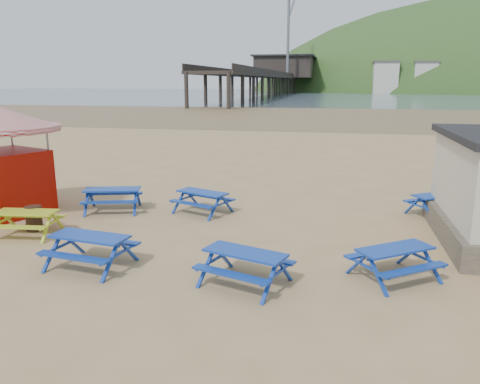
% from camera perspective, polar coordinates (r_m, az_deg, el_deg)
% --- Properties ---
extents(ground, '(400.00, 400.00, 0.00)m').
position_cam_1_polar(ground, '(14.29, -4.14, -5.13)').
color(ground, tan).
rests_on(ground, ground).
extents(wet_sand, '(400.00, 400.00, 0.00)m').
position_cam_1_polar(wet_sand, '(68.29, 8.60, 9.39)').
color(wet_sand, brown).
rests_on(wet_sand, ground).
extents(sea, '(400.00, 400.00, 0.00)m').
position_cam_1_polar(sea, '(183.13, 10.70, 11.69)').
color(sea, '#495C69').
rests_on(sea, ground).
extents(picnic_table_blue_a, '(2.29, 2.03, 0.81)m').
position_cam_1_polar(picnic_table_blue_a, '(17.27, -15.24, -0.92)').
color(picnic_table_blue_a, '#112897').
rests_on(picnic_table_blue_a, ground).
extents(picnic_table_blue_b, '(2.24, 2.05, 0.76)m').
position_cam_1_polar(picnic_table_blue_b, '(16.48, -4.58, -1.24)').
color(picnic_table_blue_b, '#112897').
rests_on(picnic_table_blue_b, ground).
extents(picnic_table_blue_c, '(2.36, 2.25, 0.78)m').
position_cam_1_polar(picnic_table_blue_c, '(17.37, 23.11, -1.51)').
color(picnic_table_blue_c, '#112897').
rests_on(picnic_table_blue_c, ground).
extents(picnic_table_blue_d, '(2.15, 1.83, 0.82)m').
position_cam_1_polar(picnic_table_blue_d, '(12.28, -17.76, -6.87)').
color(picnic_table_blue_d, '#112897').
rests_on(picnic_table_blue_d, ground).
extents(picnic_table_blue_e, '(2.26, 2.03, 0.79)m').
position_cam_1_polar(picnic_table_blue_e, '(10.74, 0.61, -9.23)').
color(picnic_table_blue_e, '#112897').
rests_on(picnic_table_blue_e, ground).
extents(picnic_table_blue_f, '(2.33, 2.25, 0.76)m').
position_cam_1_polar(picnic_table_blue_f, '(11.60, 18.28, -8.25)').
color(picnic_table_blue_f, '#112897').
rests_on(picnic_table_blue_f, ground).
extents(picnic_table_yellow, '(1.95, 1.65, 0.75)m').
position_cam_1_polar(picnic_table_yellow, '(15.41, -24.51, -3.49)').
color(picnic_table_yellow, gold).
rests_on(picnic_table_yellow, ground).
extents(litter_bin, '(0.52, 0.52, 0.77)m').
position_cam_1_polar(litter_bin, '(15.85, -23.84, -2.94)').
color(litter_bin, '#3C2718').
rests_on(litter_bin, ground).
extents(pier, '(24.00, 220.00, 39.29)m').
position_cam_1_polar(pier, '(192.50, 5.32, 13.55)').
color(pier, black).
rests_on(pier, ground).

